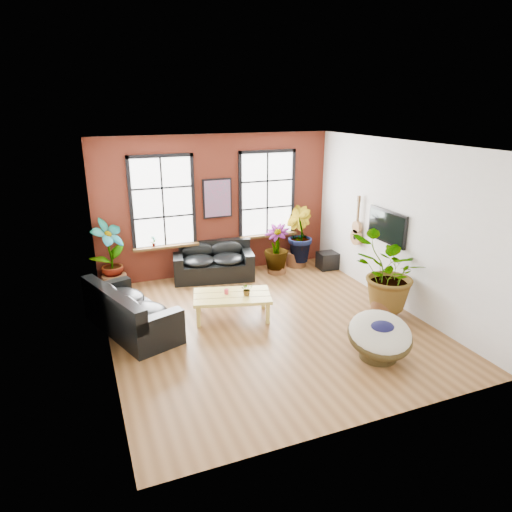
{
  "coord_description": "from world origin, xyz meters",
  "views": [
    {
      "loc": [
        -3.25,
        -7.54,
        4.21
      ],
      "look_at": [
        0.0,
        0.6,
        1.25
      ],
      "focal_mm": 32.0,
      "sensor_mm": 36.0,
      "label": 1
    }
  ],
  "objects_px": {
    "coffee_table": "(232,297)",
    "papasan_chair": "(380,336)",
    "sofa_left": "(129,311)",
    "sofa_back": "(213,262)"
  },
  "relations": [
    {
      "from": "coffee_table",
      "to": "papasan_chair",
      "type": "xyz_separation_m",
      "value": [
        1.83,
        -2.44,
        -0.01
      ]
    },
    {
      "from": "sofa_left",
      "to": "papasan_chair",
      "type": "bearing_deg",
      "value": -143.89
    },
    {
      "from": "coffee_table",
      "to": "papasan_chair",
      "type": "height_order",
      "value": "papasan_chair"
    },
    {
      "from": "sofa_left",
      "to": "papasan_chair",
      "type": "height_order",
      "value": "sofa_left"
    },
    {
      "from": "sofa_back",
      "to": "sofa_left",
      "type": "distance_m",
      "value": 3.16
    },
    {
      "from": "sofa_back",
      "to": "coffee_table",
      "type": "relative_size",
      "value": 1.22
    },
    {
      "from": "coffee_table",
      "to": "papasan_chair",
      "type": "relative_size",
      "value": 1.25
    },
    {
      "from": "sofa_back",
      "to": "sofa_left",
      "type": "relative_size",
      "value": 0.85
    },
    {
      "from": "sofa_left",
      "to": "coffee_table",
      "type": "height_order",
      "value": "sofa_left"
    },
    {
      "from": "sofa_left",
      "to": "coffee_table",
      "type": "relative_size",
      "value": 1.43
    }
  ]
}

